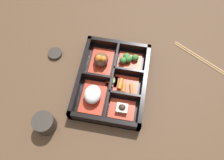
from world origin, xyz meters
The scene contains 12 objects.
ground_plane centered at (0.00, 0.00, 0.00)m, with size 3.00×3.00×0.00m, color #4C3523.
bento_base centered at (0.00, 0.00, 0.01)m, with size 0.32×0.24×0.01m.
bento_rim centered at (0.00, 0.00, 0.02)m, with size 0.32×0.24×0.05m.
bowl_rice centered at (-0.07, 0.05, 0.03)m, with size 0.12×0.08×0.05m.
bowl_stew centered at (0.07, 0.05, 0.03)m, with size 0.12×0.08×0.06m.
bowl_tofu centered at (-0.10, -0.05, 0.02)m, with size 0.07×0.09×0.03m.
bowl_carrots centered at (-0.01, -0.05, 0.02)m, with size 0.07×0.09×0.02m.
bowl_greens centered at (0.10, -0.05, 0.02)m, with size 0.08×0.09×0.03m.
bowl_pickles centered at (0.00, 0.00, 0.01)m, with size 0.04×0.04×0.01m.
tea_cup centered at (-0.19, 0.19, 0.03)m, with size 0.07×0.07×0.06m.
chopsticks centered at (0.17, -0.31, 0.00)m, with size 0.13×0.20×0.01m.
sauce_dish centered at (0.08, 0.24, 0.01)m, with size 0.05×0.05×0.01m.
Camera 1 is at (-0.34, -0.06, 0.72)m, focal length 35.00 mm.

